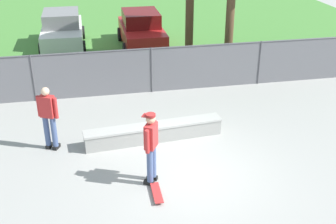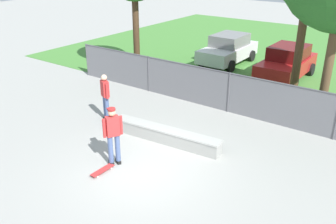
# 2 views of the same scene
# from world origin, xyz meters

# --- Properties ---
(ground_plane) EXTENTS (80.00, 80.00, 0.00)m
(ground_plane) POSITION_xyz_m (0.00, 0.00, 0.00)
(ground_plane) COLOR #9E9E99
(grass_strip) EXTENTS (28.13, 20.00, 0.02)m
(grass_strip) POSITION_xyz_m (0.00, 15.62, 0.01)
(grass_strip) COLOR #478438
(grass_strip) RESTS_ON ground
(concrete_ledge) EXTENTS (3.99, 0.84, 0.50)m
(concrete_ledge) POSITION_xyz_m (-0.52, 1.81, 0.25)
(concrete_ledge) COLOR #999993
(concrete_ledge) RESTS_ON ground
(skateboarder) EXTENTS (0.41, 0.54, 1.84)m
(skateboarder) POSITION_xyz_m (-0.92, -0.22, 1.03)
(skateboarder) COLOR black
(skateboarder) RESTS_ON ground
(skateboard) EXTENTS (0.21, 0.80, 0.09)m
(skateboard) POSITION_xyz_m (-0.90, -0.77, 0.07)
(skateboard) COLOR red
(skateboard) RESTS_ON ground
(chainlink_fence) EXTENTS (16.20, 0.07, 1.64)m
(chainlink_fence) POSITION_xyz_m (0.00, 5.32, 0.90)
(chainlink_fence) COLOR #4C4C51
(chainlink_fence) RESTS_ON ground
(car_white) EXTENTS (2.04, 4.21, 1.66)m
(car_white) POSITION_xyz_m (-3.20, 11.50, 0.84)
(car_white) COLOR silver
(car_white) RESTS_ON ground
(car_red) EXTENTS (2.04, 4.21, 1.66)m
(car_red) POSITION_xyz_m (0.42, 10.79, 0.84)
(car_red) COLOR #B21E1E
(car_red) RESTS_ON ground
(bystander) EXTENTS (0.55, 0.40, 1.82)m
(bystander) POSITION_xyz_m (-3.35, 1.91, 1.01)
(bystander) COLOR black
(bystander) RESTS_ON ground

